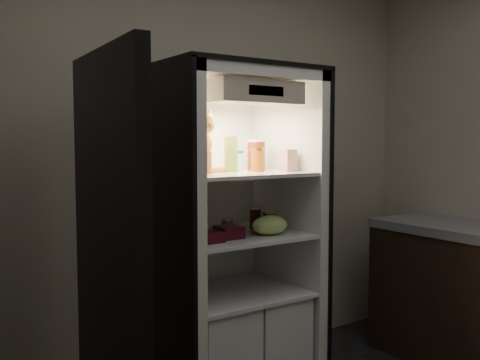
# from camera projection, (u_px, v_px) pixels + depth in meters

# --- Properties ---
(room_shell) EXTENTS (3.60, 3.60, 3.60)m
(room_shell) POSITION_uv_depth(u_px,v_px,m) (440.00, 97.00, 1.88)
(room_shell) COLOR white
(room_shell) RESTS_ON floor
(refrigerator) EXTENTS (0.90, 0.72, 1.88)m
(refrigerator) POSITION_uv_depth(u_px,v_px,m) (228.00, 257.00, 3.09)
(refrigerator) COLOR white
(refrigerator) RESTS_ON floor
(fridge_door) EXTENTS (0.11, 0.87, 1.85)m
(fridge_door) POSITION_uv_depth(u_px,v_px,m) (110.00, 270.00, 2.29)
(fridge_door) COLOR black
(fridge_door) RESTS_ON floor
(tabby_cat) EXTENTS (0.29, 0.34, 0.36)m
(tabby_cat) POSITION_uv_depth(u_px,v_px,m) (196.00, 149.00, 2.90)
(tabby_cat) COLOR #B05916
(tabby_cat) RESTS_ON refrigerator
(parmesan_shaker) EXTENTS (0.08, 0.08, 0.20)m
(parmesan_shaker) POSITION_uv_depth(u_px,v_px,m) (231.00, 154.00, 3.00)
(parmesan_shaker) COLOR #227D23
(parmesan_shaker) RESTS_ON refrigerator
(mayo_tub) EXTENTS (0.09, 0.09, 0.12)m
(mayo_tub) POSITION_uv_depth(u_px,v_px,m) (236.00, 160.00, 3.14)
(mayo_tub) COLOR white
(mayo_tub) RESTS_ON refrigerator
(salsa_jar) EXTENTS (0.08, 0.08, 0.13)m
(salsa_jar) POSITION_uv_depth(u_px,v_px,m) (258.00, 160.00, 3.05)
(salsa_jar) COLOR maroon
(salsa_jar) RESTS_ON refrigerator
(pepper_jar) EXTENTS (0.11, 0.11, 0.18)m
(pepper_jar) POSITION_uv_depth(u_px,v_px,m) (256.00, 155.00, 3.21)
(pepper_jar) COLOR maroon
(pepper_jar) RESTS_ON refrigerator
(cream_carton) EXTENTS (0.07, 0.07, 0.13)m
(cream_carton) POSITION_uv_depth(u_px,v_px,m) (288.00, 160.00, 3.07)
(cream_carton) COLOR white
(cream_carton) RESTS_ON refrigerator
(soda_can_a) EXTENTS (0.07, 0.07, 0.12)m
(soda_can_a) POSITION_uv_depth(u_px,v_px,m) (255.00, 219.00, 3.18)
(soda_can_a) COLOR black
(soda_can_a) RESTS_ON refrigerator
(soda_can_b) EXTENTS (0.06, 0.06, 0.12)m
(soda_can_b) POSITION_uv_depth(u_px,v_px,m) (268.00, 221.00, 3.12)
(soda_can_b) COLOR black
(soda_can_b) RESTS_ON refrigerator
(soda_can_c) EXTENTS (0.06, 0.06, 0.11)m
(soda_can_c) POSITION_uv_depth(u_px,v_px,m) (270.00, 222.00, 3.09)
(soda_can_c) COLOR black
(soda_can_c) RESTS_ON refrigerator
(condiment_jar) EXTENTS (0.06, 0.06, 0.09)m
(condiment_jar) POSITION_uv_depth(u_px,v_px,m) (227.00, 226.00, 3.03)
(condiment_jar) COLOR brown
(condiment_jar) RESTS_ON refrigerator
(grape_bag) EXTENTS (0.22, 0.16, 0.11)m
(grape_bag) POSITION_uv_depth(u_px,v_px,m) (270.00, 225.00, 3.00)
(grape_bag) COLOR #A7D262
(grape_bag) RESTS_ON refrigerator
(berry_box_left) EXTENTS (0.11, 0.11, 0.06)m
(berry_box_left) POSITION_uv_depth(u_px,v_px,m) (212.00, 237.00, 2.77)
(berry_box_left) COLOR #4C0C1A
(berry_box_left) RESTS_ON refrigerator
(berry_box_right) EXTENTS (0.13, 0.13, 0.06)m
(berry_box_right) POSITION_uv_depth(u_px,v_px,m) (229.00, 232.00, 2.88)
(berry_box_right) COLOR #4C0C1A
(berry_box_right) RESTS_ON refrigerator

